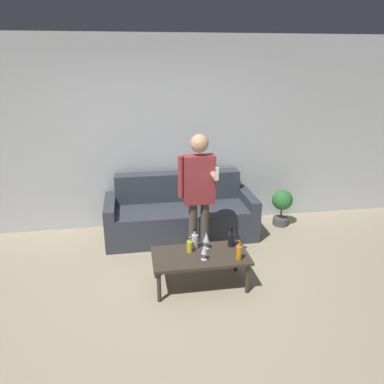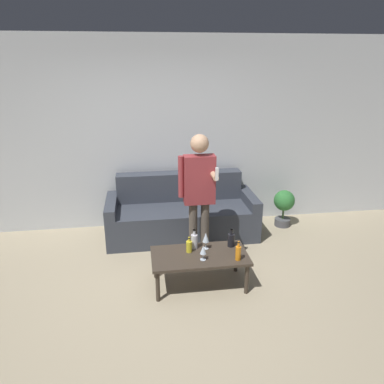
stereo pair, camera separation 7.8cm
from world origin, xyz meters
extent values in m
plane|color=tan|center=(0.00, 0.00, 0.00)|extent=(16.00, 16.00, 0.00)
cube|color=silver|center=(0.00, 2.14, 1.35)|extent=(8.00, 0.06, 2.70)
cube|color=#383D47|center=(0.25, 1.52, 0.22)|extent=(1.78, 0.59, 0.44)
cube|color=#383D47|center=(0.25, 1.93, 0.42)|extent=(1.78, 0.23, 0.85)
cube|color=#383D47|center=(-0.71, 1.64, 0.29)|extent=(0.14, 0.82, 0.58)
cube|color=#383D47|center=(1.21, 1.64, 0.29)|extent=(0.14, 0.82, 0.58)
cube|color=#3D3328|center=(0.29, 0.38, 0.37)|extent=(1.04, 0.55, 0.03)
cylinder|color=#3D3328|center=(-0.18, 0.15, 0.18)|extent=(0.04, 0.04, 0.35)
cylinder|color=#3D3328|center=(0.77, 0.15, 0.18)|extent=(0.04, 0.04, 0.35)
cylinder|color=#3D3328|center=(-0.18, 0.60, 0.18)|extent=(0.04, 0.04, 0.35)
cylinder|color=#3D3328|center=(0.77, 0.60, 0.18)|extent=(0.04, 0.04, 0.35)
cylinder|color=yellow|center=(0.19, 0.46, 0.44)|extent=(0.07, 0.07, 0.13)
cylinder|color=yellow|center=(0.19, 0.46, 0.53)|extent=(0.03, 0.03, 0.05)
cylinder|color=black|center=(0.19, 0.46, 0.55)|extent=(0.03, 0.03, 0.01)
cylinder|color=black|center=(0.68, 0.52, 0.45)|extent=(0.08, 0.08, 0.15)
cylinder|color=black|center=(0.68, 0.52, 0.56)|extent=(0.03, 0.03, 0.06)
cylinder|color=black|center=(0.68, 0.52, 0.58)|extent=(0.03, 0.03, 0.01)
cylinder|color=silver|center=(0.26, 0.53, 0.46)|extent=(0.07, 0.07, 0.16)
cylinder|color=silver|center=(0.26, 0.53, 0.58)|extent=(0.03, 0.03, 0.06)
cylinder|color=black|center=(0.26, 0.53, 0.60)|extent=(0.03, 0.03, 0.01)
cylinder|color=orange|center=(0.68, 0.21, 0.46)|extent=(0.06, 0.06, 0.15)
cylinder|color=orange|center=(0.68, 0.21, 0.56)|extent=(0.02, 0.02, 0.06)
cylinder|color=black|center=(0.68, 0.21, 0.59)|extent=(0.03, 0.03, 0.01)
cylinder|color=silver|center=(0.38, 0.50, 0.38)|extent=(0.07, 0.07, 0.01)
cylinder|color=silver|center=(0.38, 0.50, 0.42)|extent=(0.01, 0.01, 0.08)
cone|color=silver|center=(0.38, 0.50, 0.52)|extent=(0.07, 0.07, 0.11)
cylinder|color=silver|center=(0.31, 0.27, 0.38)|extent=(0.06, 0.06, 0.01)
cylinder|color=silver|center=(0.31, 0.27, 0.42)|extent=(0.01, 0.01, 0.07)
cone|color=silver|center=(0.31, 0.27, 0.50)|extent=(0.07, 0.07, 0.09)
cylinder|color=brown|center=(0.30, 0.92, 0.38)|extent=(0.10, 0.10, 0.77)
cylinder|color=brown|center=(0.45, 0.92, 0.38)|extent=(0.10, 0.10, 0.77)
cube|color=#933338|center=(0.38, 0.92, 1.06)|extent=(0.36, 0.16, 0.58)
sphere|color=tan|center=(0.38, 0.92, 1.48)|extent=(0.21, 0.21, 0.21)
cylinder|color=#933338|center=(0.16, 0.92, 1.10)|extent=(0.07, 0.07, 0.49)
cylinder|color=tan|center=(0.52, 0.80, 1.14)|extent=(0.07, 0.25, 0.07)
cube|color=white|center=(0.52, 0.64, 1.20)|extent=(0.03, 0.03, 0.14)
cylinder|color=#4C4C51|center=(1.79, 1.75, 0.06)|extent=(0.23, 0.23, 0.11)
cylinder|color=#476B38|center=(1.79, 1.75, 0.20)|extent=(0.03, 0.03, 0.18)
sphere|color=#337A38|center=(1.79, 1.75, 0.40)|extent=(0.31, 0.31, 0.31)
camera|label=1|loc=(-0.38, -3.14, 2.38)|focal=35.00mm
camera|label=2|loc=(-0.30, -3.15, 2.38)|focal=35.00mm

